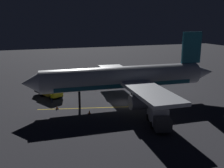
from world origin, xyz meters
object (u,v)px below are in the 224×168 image
at_px(catering_truck, 158,116).
at_px(traffic_cone_near_right, 57,107).
at_px(traffic_cone_near_left, 89,112).
at_px(baggage_truck, 49,90).
at_px(ground_crew_worker, 52,98).
at_px(airliner, 127,78).

bearing_deg(catering_truck, traffic_cone_near_right, 46.62).
relative_size(catering_truck, traffic_cone_near_left, 10.97).
bearing_deg(baggage_truck, ground_crew_worker, -179.04).
height_order(catering_truck, traffic_cone_near_left, catering_truck).
height_order(baggage_truck, traffic_cone_near_left, baggage_truck).
relative_size(baggage_truck, catering_truck, 1.09).
height_order(airliner, traffic_cone_near_left, airliner).
xyz_separation_m(catering_truck, traffic_cone_near_left, (7.41, 7.45, -1.06)).
relative_size(ground_crew_worker, traffic_cone_near_right, 3.16).
bearing_deg(baggage_truck, catering_truck, -146.33).
xyz_separation_m(baggage_truck, catering_truck, (-18.31, -12.20, 0.10)).
xyz_separation_m(airliner, traffic_cone_near_right, (0.82, 11.48, -4.04)).
xyz_separation_m(airliner, baggage_truck, (8.03, 11.94, -3.08)).
height_order(baggage_truck, traffic_cone_near_right, baggage_truck).
bearing_deg(traffic_cone_near_right, traffic_cone_near_left, -130.64).
bearing_deg(traffic_cone_near_right, ground_crew_worker, 6.50).
height_order(catering_truck, ground_crew_worker, catering_truck).
height_order(baggage_truck, ground_crew_worker, baggage_truck).
distance_m(airliner, catering_truck, 10.71).
relative_size(catering_truck, ground_crew_worker, 3.47).
xyz_separation_m(airliner, catering_truck, (-10.28, -0.26, -2.98)).
relative_size(ground_crew_worker, traffic_cone_near_left, 3.16).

